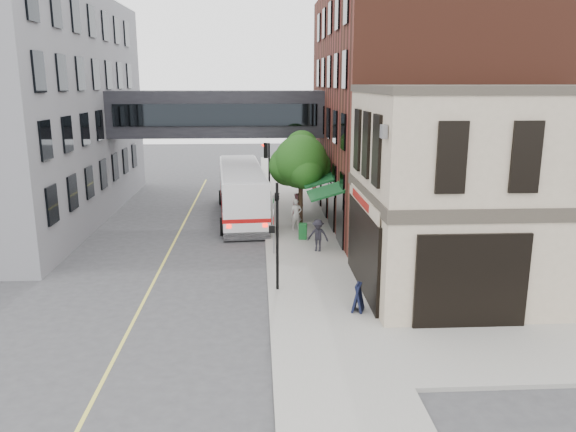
{
  "coord_description": "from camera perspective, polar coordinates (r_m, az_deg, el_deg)",
  "views": [
    {
      "loc": [
        -0.36,
        -20.04,
        8.58
      ],
      "look_at": [
        0.9,
        3.13,
        3.01
      ],
      "focal_mm": 35.0,
      "sensor_mm": 36.0,
      "label": 1
    }
  ],
  "objects": [
    {
      "name": "street_tree",
      "position": [
        33.69,
        1.27,
        5.53
      ],
      "size": [
        3.8,
        3.2,
        5.6
      ],
      "color": "#382619",
      "rests_on": "sidewalk_main"
    },
    {
      "name": "corner_building",
      "position": [
        24.34,
        19.51,
        2.37
      ],
      "size": [
        10.19,
        8.12,
        8.45
      ],
      "color": "tan",
      "rests_on": "ground"
    },
    {
      "name": "pedestrian_b",
      "position": [
        34.87,
        0.97,
        0.95
      ],
      "size": [
        0.99,
        0.87,
        1.7
      ],
      "primitive_type": "imported",
      "rotation": [
        0.0,
        0.0,
        0.32
      ],
      "color": "pink",
      "rests_on": "sidewalk_main"
    },
    {
      "name": "sidewalk_main",
      "position": [
        35.17,
        0.82,
        -0.5
      ],
      "size": [
        4.0,
        60.0,
        0.15
      ],
      "primitive_type": "cube",
      "color": "gray",
      "rests_on": "ground"
    },
    {
      "name": "ground",
      "position": [
        21.81,
        -1.94,
        -9.68
      ],
      "size": [
        120.0,
        120.0,
        0.0
      ],
      "primitive_type": "plane",
      "color": "#38383A",
      "rests_on": "ground"
    },
    {
      "name": "pedestrian_a",
      "position": [
        32.54,
        0.84,
        0.13
      ],
      "size": [
        0.71,
        0.51,
        1.82
      ],
      "primitive_type": "imported",
      "rotation": [
        0.0,
        0.0,
        0.12
      ],
      "color": "beige",
      "rests_on": "sidewalk_main"
    },
    {
      "name": "traffic_signal_far",
      "position": [
        37.42,
        -2.14,
        5.44
      ],
      "size": [
        0.53,
        0.28,
        4.5
      ],
      "color": "black",
      "rests_on": "sidewalk_main"
    },
    {
      "name": "bus",
      "position": [
        36.25,
        -4.74,
        2.68
      ],
      "size": [
        3.58,
        12.13,
        3.22
      ],
      "color": "white",
      "rests_on": "ground"
    },
    {
      "name": "lane_marking",
      "position": [
        31.59,
        -11.45,
        -2.53
      ],
      "size": [
        0.12,
        40.0,
        0.01
      ],
      "primitive_type": "cube",
      "color": "#D8CC4C",
      "rests_on": "ground"
    },
    {
      "name": "newspaper_box",
      "position": [
        30.78,
        1.52,
        -1.56
      ],
      "size": [
        0.5,
        0.46,
        0.87
      ],
      "primitive_type": "cube",
      "rotation": [
        0.0,
        0.0,
        -0.17
      ],
      "color": "#145A24",
      "rests_on": "sidewalk_main"
    },
    {
      "name": "street_sign_pole",
      "position": [
        27.86,
        -1.48,
        -0.31
      ],
      "size": [
        0.08,
        0.75,
        3.0
      ],
      "color": "gray",
      "rests_on": "sidewalk_main"
    },
    {
      "name": "skyway_bridge",
      "position": [
        38.19,
        -7.19,
        10.27
      ],
      "size": [
        14.0,
        3.18,
        3.0
      ],
      "color": "black",
      "rests_on": "ground"
    },
    {
      "name": "traffic_signal_near",
      "position": [
        22.76,
        -1.18,
        -0.75
      ],
      "size": [
        0.44,
        0.22,
        4.6
      ],
      "color": "black",
      "rests_on": "sidewalk_main"
    },
    {
      "name": "brick_building",
      "position": [
        36.57,
        13.55,
        10.64
      ],
      "size": [
        13.76,
        18.0,
        14.0
      ],
      "color": "#532619",
      "rests_on": "ground"
    },
    {
      "name": "sandwich_board",
      "position": [
        21.45,
        7.14,
        -8.21
      ],
      "size": [
        0.58,
        0.7,
        1.07
      ],
      "primitive_type": "cube",
      "rotation": [
        0.0,
        0.0,
        -0.36
      ],
      "color": "black",
      "rests_on": "sidewalk_main"
    },
    {
      "name": "pedestrian_c",
      "position": [
        28.54,
        3.07,
        -1.97
      ],
      "size": [
        1.2,
        0.89,
        1.65
      ],
      "primitive_type": "imported",
      "rotation": [
        0.0,
        0.0,
        -0.29
      ],
      "color": "black",
      "rests_on": "sidewalk_main"
    }
  ]
}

